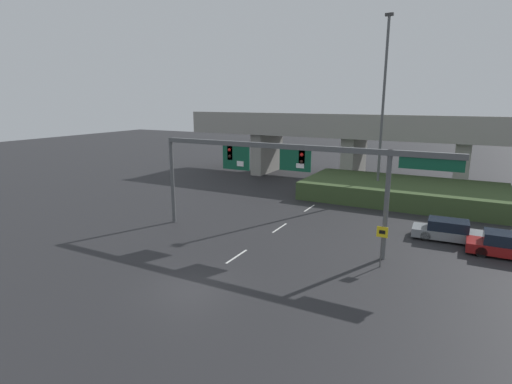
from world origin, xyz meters
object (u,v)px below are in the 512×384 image
object	(u,v)px
speed_limit_sign	(382,240)
highway_light_pole_near	(383,106)
signal_gantry	(284,162)
parked_sedan_near_right	(450,231)
parked_sedan_mid_right	(507,246)

from	to	relation	value
speed_limit_sign	highway_light_pole_near	bearing A→B (deg)	102.15
signal_gantry	highway_light_pole_near	world-z (taller)	highway_light_pole_near
parked_sedan_near_right	speed_limit_sign	bearing A→B (deg)	-117.82
parked_sedan_near_right	signal_gantry	bearing A→B (deg)	-153.27
speed_limit_sign	parked_sedan_mid_right	world-z (taller)	speed_limit_sign
speed_limit_sign	parked_sedan_near_right	xyz separation A→B (m)	(3.18, 6.64, -0.93)
highway_light_pole_near	speed_limit_sign	bearing A→B (deg)	-77.85
signal_gantry	parked_sedan_mid_right	distance (m)	14.20
highway_light_pole_near	parked_sedan_mid_right	size ratio (longest dim) A/B	3.71
signal_gantry	speed_limit_sign	bearing A→B (deg)	-10.98
highway_light_pole_near	signal_gantry	bearing A→B (deg)	-101.06
speed_limit_sign	parked_sedan_near_right	distance (m)	7.42
highway_light_pole_near	parked_sedan_near_right	size ratio (longest dim) A/B	3.42
signal_gantry	parked_sedan_near_right	size ratio (longest dim) A/B	4.06
highway_light_pole_near	parked_sedan_near_right	xyz separation A→B (m)	(6.73, -9.85, -7.95)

